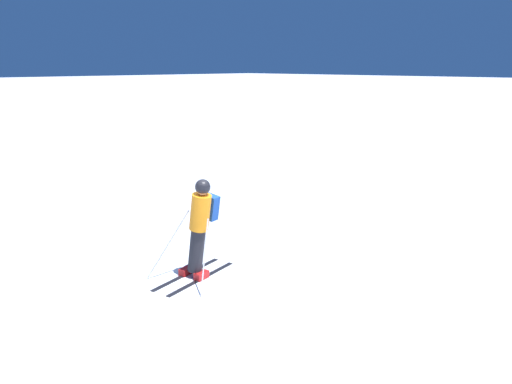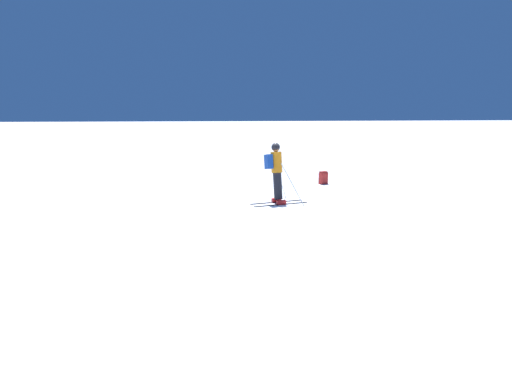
% 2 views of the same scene
% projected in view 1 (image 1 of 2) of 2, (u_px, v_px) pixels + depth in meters
% --- Properties ---
extents(ground_plane, '(300.00, 300.00, 0.00)m').
position_uv_depth(ground_plane, '(217.00, 287.00, 8.61)').
color(ground_plane, white).
extents(skier, '(1.27, 1.79, 1.87)m').
position_uv_depth(skier, '(200.00, 223.00, 8.70)').
color(skier, black).
rests_on(skier, ground).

